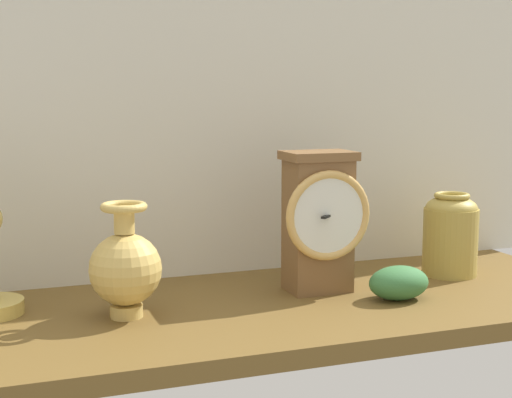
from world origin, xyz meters
TOP-DOWN VIEW (x-y plane):
  - ground_plane at (0.00, 0.00)cm, footprint 100.00×36.00cm
  - back_wall at (0.00, 18.50)cm, footprint 120.00×2.00cm
  - mantel_clock at (9.48, 2.79)cm, footprint 12.35×8.81cm
  - brass_vase_bulbous at (-18.03, 0.48)cm, footprint 9.00×9.00cm
  - brass_vase_jar at (32.26, 4.73)cm, footprint 8.24×8.24cm
  - ivy_sprig at (17.85, -4.63)cm, footprint 8.50×5.95cm

SIDE VIEW (x-z plane):
  - ground_plane at x=0.00cm, z-range -2.40..0.00cm
  - ivy_sprig at x=17.85cm, z-range 0.00..4.60cm
  - brass_vase_bulbous at x=-18.03cm, z-range -0.79..13.62cm
  - brass_vase_jar at x=32.26cm, z-range 0.27..12.87cm
  - mantel_clock at x=9.48cm, z-range 0.35..20.00cm
  - back_wall at x=0.00cm, z-range 0.00..65.00cm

